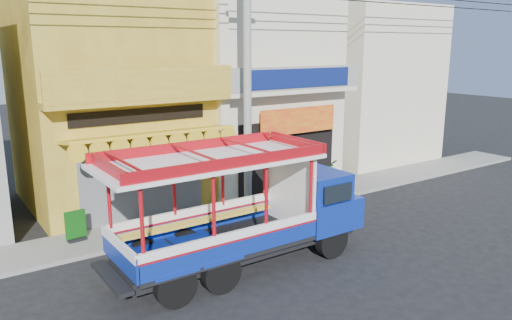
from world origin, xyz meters
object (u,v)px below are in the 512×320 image
(songthaew_truck, at_px, (256,206))
(potted_plant_c, at_px, (319,180))
(potted_plant_a, at_px, (325,174))
(potted_plant_b, at_px, (322,183))
(utility_pole, at_px, (251,68))
(green_sign, at_px, (76,228))

(songthaew_truck, distance_m, potted_plant_c, 6.76)
(potted_plant_a, xyz_separation_m, potted_plant_c, (-0.65, -0.35, -0.06))
(potted_plant_c, bearing_deg, potted_plant_a, 158.32)
(potted_plant_b, height_order, potted_plant_c, potted_plant_b)
(utility_pole, xyz_separation_m, songthaew_truck, (-1.92, -3.09, -3.44))
(potted_plant_a, bearing_deg, songthaew_truck, -176.19)
(utility_pole, relative_size, green_sign, 30.39)
(utility_pole, bearing_deg, songthaew_truck, -121.83)
(songthaew_truck, relative_size, potted_plant_b, 6.68)
(potted_plant_a, bearing_deg, utility_pole, 163.73)
(potted_plant_a, xyz_separation_m, potted_plant_b, (-0.93, -0.88, -0.02))
(green_sign, xyz_separation_m, potted_plant_a, (9.86, 0.13, 0.17))
(utility_pole, height_order, green_sign, utility_pole)
(songthaew_truck, bearing_deg, potted_plant_c, 34.24)
(utility_pole, height_order, potted_plant_c, utility_pole)
(utility_pole, relative_size, potted_plant_c, 28.68)
(utility_pole, relative_size, potted_plant_a, 25.32)
(green_sign, relative_size, potted_plant_b, 0.87)
(songthaew_truck, xyz_separation_m, green_sign, (-3.69, 3.99, -1.08))
(green_sign, bearing_deg, songthaew_truck, -47.22)
(utility_pole, bearing_deg, green_sign, 170.87)
(potted_plant_a, distance_m, potted_plant_c, 0.74)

